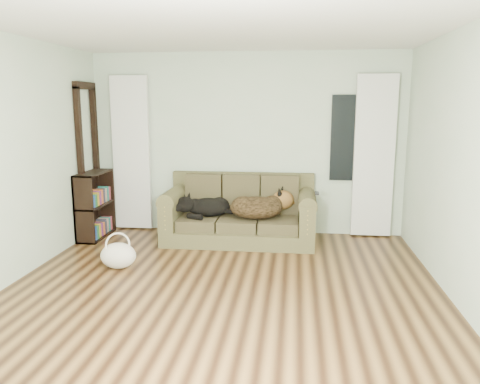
# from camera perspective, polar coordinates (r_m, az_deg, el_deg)

# --- Properties ---
(floor) EXTENTS (5.00, 5.00, 0.00)m
(floor) POSITION_cam_1_polar(r_m,az_deg,el_deg) (4.70, -2.59, -12.89)
(floor) COLOR black
(floor) RESTS_ON ground
(ceiling) EXTENTS (5.00, 5.00, 0.00)m
(ceiling) POSITION_cam_1_polar(r_m,az_deg,el_deg) (4.36, -2.90, 20.20)
(ceiling) COLOR white
(ceiling) RESTS_ON ground
(wall_back) EXTENTS (4.50, 0.04, 2.60)m
(wall_back) POSITION_cam_1_polar(r_m,az_deg,el_deg) (6.81, 0.76, 5.87)
(wall_back) COLOR beige
(wall_back) RESTS_ON ground
(wall_right) EXTENTS (0.04, 5.00, 2.60)m
(wall_right) POSITION_cam_1_polar(r_m,az_deg,el_deg) (4.55, 26.48, 2.25)
(wall_right) COLOR beige
(wall_right) RESTS_ON ground
(curtain_left) EXTENTS (0.55, 0.08, 2.25)m
(curtain_left) POSITION_cam_1_polar(r_m,az_deg,el_deg) (7.13, -13.08, 4.60)
(curtain_left) COLOR silver
(curtain_left) RESTS_ON ground
(curtain_right) EXTENTS (0.55, 0.08, 2.25)m
(curtain_right) POSITION_cam_1_polar(r_m,az_deg,el_deg) (6.79, 16.01, 4.16)
(curtain_right) COLOR silver
(curtain_right) RESTS_ON ground
(window_pane) EXTENTS (0.50, 0.03, 1.20)m
(window_pane) POSITION_cam_1_polar(r_m,az_deg,el_deg) (6.77, 13.11, 6.41)
(window_pane) COLOR black
(window_pane) RESTS_ON wall_back
(door_casing) EXTENTS (0.07, 0.60, 2.10)m
(door_casing) POSITION_cam_1_polar(r_m,az_deg,el_deg) (6.99, -17.94, 3.41)
(door_casing) COLOR black
(door_casing) RESTS_ON ground
(sofa) EXTENTS (2.04, 0.88, 0.84)m
(sofa) POSITION_cam_1_polar(r_m,az_deg,el_deg) (6.43, -0.07, -2.11)
(sofa) COLOR #403C23
(sofa) RESTS_ON floor
(dog_black_lab) EXTENTS (0.64, 0.47, 0.26)m
(dog_black_lab) POSITION_cam_1_polar(r_m,az_deg,el_deg) (6.47, -4.16, -1.78)
(dog_black_lab) COLOR black
(dog_black_lab) RESTS_ON sofa
(dog_shepherd) EXTENTS (0.80, 0.61, 0.33)m
(dog_shepherd) POSITION_cam_1_polar(r_m,az_deg,el_deg) (6.34, 2.39, -1.92)
(dog_shepherd) COLOR black
(dog_shepherd) RESTS_ON sofa
(tv_remote) EXTENTS (0.05, 0.19, 0.02)m
(tv_remote) POSITION_cam_1_polar(r_m,az_deg,el_deg) (6.18, 9.36, -0.13)
(tv_remote) COLOR black
(tv_remote) RESTS_ON sofa
(tote_bag) EXTENTS (0.46, 0.38, 0.30)m
(tote_bag) POSITION_cam_1_polar(r_m,az_deg,el_deg) (5.63, -14.62, -7.42)
(tote_bag) COLOR silver
(tote_bag) RESTS_ON floor
(bookshelf) EXTENTS (0.36, 0.78, 0.94)m
(bookshelf) POSITION_cam_1_polar(r_m,az_deg,el_deg) (6.92, -17.28, -1.25)
(bookshelf) COLOR black
(bookshelf) RESTS_ON floor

